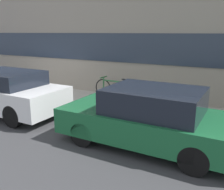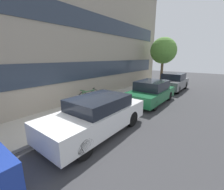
% 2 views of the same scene
% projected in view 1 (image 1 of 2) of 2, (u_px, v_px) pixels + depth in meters
% --- Properties ---
extents(ground_plane, '(56.00, 56.00, 0.00)m').
position_uv_depth(ground_plane, '(20.00, 103.00, 9.42)').
color(ground_plane, '#38383A').
extents(sidewalk_strip, '(28.00, 2.48, 0.11)m').
position_uv_depth(sidewalk_strip, '(43.00, 94.00, 10.45)').
color(sidewalk_strip, '#A8A399').
rests_on(sidewalk_strip, ground_plane).
extents(parked_car_white, '(4.30, 1.77, 1.39)m').
position_uv_depth(parked_car_white, '(4.00, 92.00, 8.09)').
color(parked_car_white, silver).
rests_on(parked_car_white, ground_plane).
extents(parked_car_green, '(4.04, 1.82, 1.37)m').
position_uv_depth(parked_car_green, '(149.00, 117.00, 5.76)').
color(parked_car_green, '#195B33').
rests_on(parked_car_green, ground_plane).
extents(bicycle, '(1.66, 0.44, 0.80)m').
position_uv_depth(bicycle, '(114.00, 88.00, 9.52)').
color(bicycle, black).
rests_on(bicycle, sidewalk_strip).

